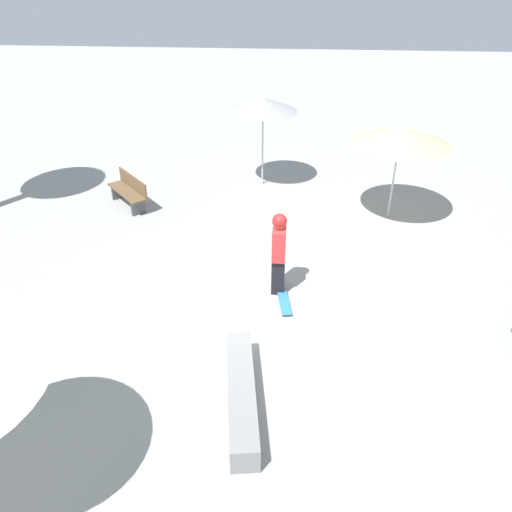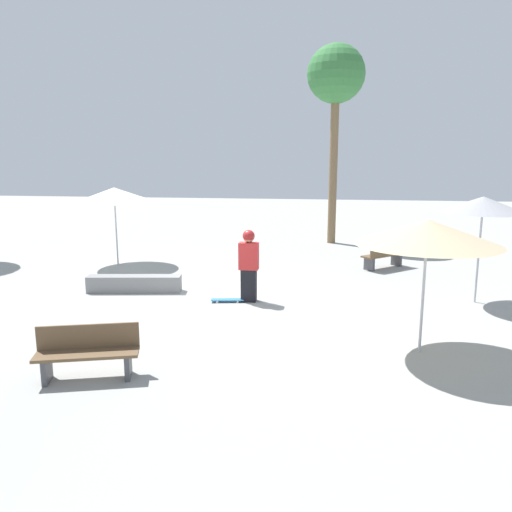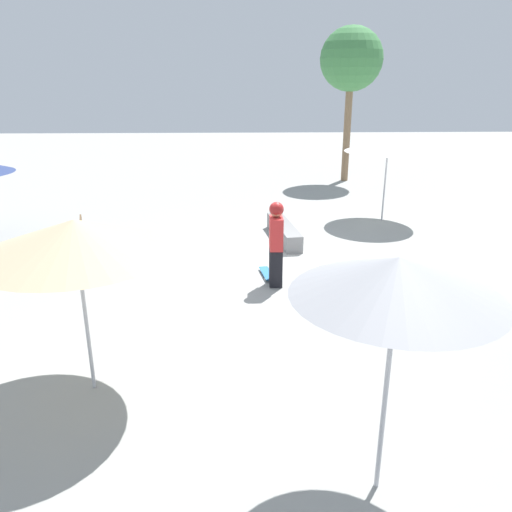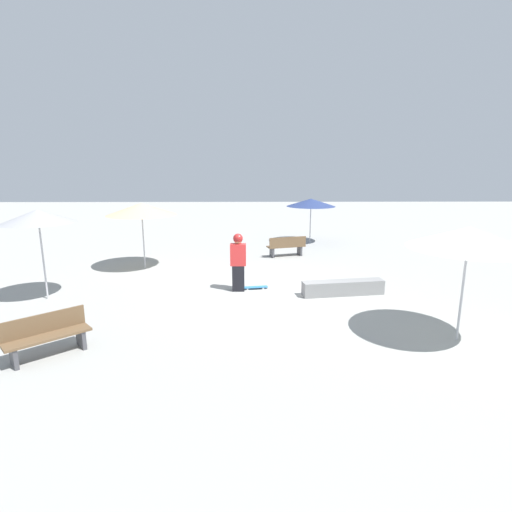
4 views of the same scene
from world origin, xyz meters
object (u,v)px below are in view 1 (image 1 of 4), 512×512
(skateboard, at_px, (284,303))
(bench_near, at_px, (129,191))
(shade_umbrella_tan, at_px, (400,135))
(shade_umbrella_grey, at_px, (263,104))
(skater_main, at_px, (279,251))
(concrete_ledge, at_px, (241,395))

(skateboard, relative_size, bench_near, 0.55)
(shade_umbrella_tan, bearing_deg, bench_near, -1.08)
(bench_near, relative_size, shade_umbrella_grey, 0.58)
(bench_near, xyz_separation_m, shade_umbrella_grey, (-3.53, -1.77, 1.95))
(shade_umbrella_tan, bearing_deg, skateboard, 57.16)
(skateboard, xyz_separation_m, bench_near, (4.37, -4.21, 0.37))
(shade_umbrella_grey, bearing_deg, skateboard, 97.99)
(skater_main, height_order, shade_umbrella_tan, shade_umbrella_tan)
(skateboard, distance_m, shade_umbrella_grey, 6.47)
(skateboard, bearing_deg, shade_umbrella_tan, 137.96)
(skater_main, xyz_separation_m, bench_near, (4.22, -3.70, -0.53))
(skateboard, bearing_deg, concrete_ledge, -22.01)
(concrete_ledge, distance_m, shade_umbrella_tan, 7.68)
(bench_near, bearing_deg, concrete_ledge, 167.27)
(concrete_ledge, relative_size, bench_near, 1.66)
(bench_near, bearing_deg, shade_umbrella_tan, -132.85)
(concrete_ledge, relative_size, shade_umbrella_tan, 0.98)
(skater_main, distance_m, concrete_ledge, 3.22)
(shade_umbrella_tan, bearing_deg, shade_umbrella_grey, -28.74)
(skateboard, height_order, bench_near, bench_near)
(bench_near, height_order, shade_umbrella_tan, shade_umbrella_tan)
(skater_main, bearing_deg, shade_umbrella_grey, -172.38)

